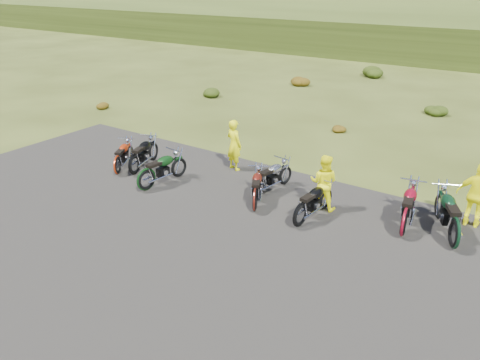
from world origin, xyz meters
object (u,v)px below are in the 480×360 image
Objects in this scene: motorcycle_3 at (259,198)px; motorcycle_7 at (451,248)px; motorcycle_0 at (135,175)px; person_middle at (234,146)px.

motorcycle_3 is 0.85× the size of motorcycle_7.
motorcycle_0 is 10.22m from motorcycle_7.
motorcycle_0 is 1.07× the size of motorcycle_3.
person_middle is at bearing 55.37° from motorcycle_7.
motorcycle_0 is 1.16× the size of person_middle.
motorcycle_0 is at bearing 109.81° from motorcycle_3.
motorcycle_3 is 2.61m from person_middle.
person_middle is at bearing 62.03° from motorcycle_3.
motorcycle_7 is (5.63, 0.27, 0.00)m from motorcycle_3.
motorcycle_0 is 4.62m from motorcycle_3.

